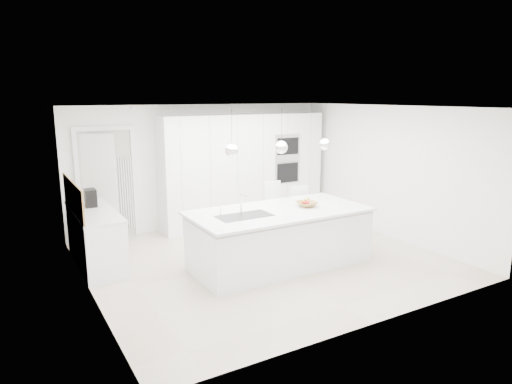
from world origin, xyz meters
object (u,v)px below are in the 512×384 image
espresso_machine (91,198)px  bar_stool_left (276,213)px  bar_stool_right (303,215)px  fruit_bowl (307,204)px  island_base (280,239)px

espresso_machine → bar_stool_left: 3.22m
espresso_machine → bar_stool_right: espresso_machine is taller
fruit_bowl → espresso_machine: (-3.05, 1.78, 0.10)m
espresso_machine → bar_stool_right: size_ratio=0.28×
bar_stool_right → espresso_machine: bearing=175.6°
fruit_bowl → espresso_machine: espresso_machine is taller
island_base → fruit_bowl: fruit_bowl is taller
espresso_machine → bar_stool_left: size_ratio=0.25×
island_base → espresso_machine: 3.16m
espresso_machine → bar_stool_right: 3.73m
fruit_bowl → espresso_machine: size_ratio=1.16×
fruit_bowl → bar_stool_right: 1.03m
bar_stool_right → fruit_bowl: bearing=-111.9°
island_base → espresso_machine: size_ratio=9.80×
island_base → bar_stool_left: 1.13m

